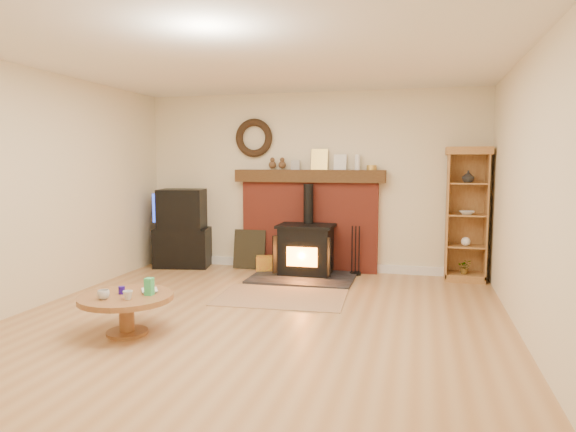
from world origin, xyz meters
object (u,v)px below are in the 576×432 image
(wood_stove, at_px, (306,251))
(curio_cabinet, at_px, (466,214))
(coffee_table, at_px, (126,302))
(tv_unit, at_px, (183,230))

(wood_stove, relative_size, curio_cabinet, 0.78)
(curio_cabinet, xyz_separation_m, coffee_table, (-3.21, -3.09, -0.60))
(coffee_table, bearing_deg, wood_stove, 69.15)
(wood_stove, relative_size, coffee_table, 1.62)
(wood_stove, bearing_deg, curio_cabinet, 7.44)
(tv_unit, height_order, curio_cabinet, curio_cabinet)
(coffee_table, bearing_deg, tv_unit, 106.57)
(curio_cabinet, bearing_deg, coffee_table, -136.07)
(curio_cabinet, bearing_deg, tv_unit, -178.83)
(wood_stove, distance_m, coffee_table, 3.01)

